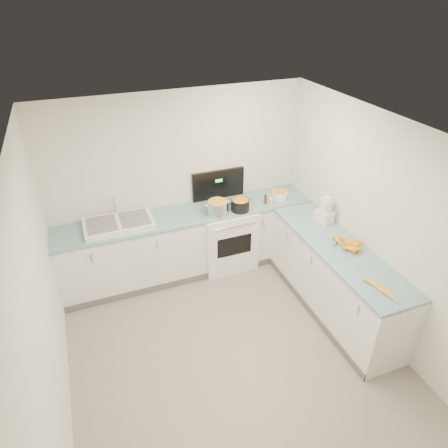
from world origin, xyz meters
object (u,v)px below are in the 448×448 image
object	(u,v)px
black_pot	(240,206)
food_processor	(325,211)
stove	(226,235)
mixing_bowl	(280,195)
spice_jar	(271,202)
sink	(119,224)
steel_pot	(218,208)
extract_bottle	(265,200)

from	to	relation	value
black_pot	food_processor	bearing A→B (deg)	-36.16
stove	mixing_bowl	world-z (taller)	stove
stove	spice_jar	distance (m)	0.81
sink	steel_pot	xyz separation A→B (m)	(1.28, -0.16, 0.05)
stove	spice_jar	world-z (taller)	stove
sink	food_processor	bearing A→B (deg)	-18.46
steel_pot	spice_jar	bearing A→B (deg)	-2.52
steel_pot	food_processor	distance (m)	1.39
sink	mixing_bowl	bearing A→B (deg)	-1.69
sink	extract_bottle	xyz separation A→B (m)	(2.00, -0.13, 0.02)
food_processor	extract_bottle	bearing A→B (deg)	125.36
stove	food_processor	bearing A→B (deg)	-38.01
food_processor	mixing_bowl	bearing A→B (deg)	107.32
extract_bottle	food_processor	xyz separation A→B (m)	(0.50, -0.70, 0.09)
black_pot	food_processor	xyz separation A→B (m)	(0.90, -0.66, 0.08)
sink	spice_jar	distance (m)	2.06
food_processor	spice_jar	bearing A→B (deg)	124.62
stove	black_pot	world-z (taller)	stove
extract_bottle	spice_jar	bearing A→B (deg)	-47.84
extract_bottle	mixing_bowl	bearing A→B (deg)	14.28
stove	extract_bottle	bearing A→B (deg)	-12.00
extract_bottle	food_processor	size ratio (longest dim) A/B	0.34
spice_jar	food_processor	size ratio (longest dim) A/B	0.27
steel_pot	black_pot	world-z (taller)	steel_pot
sink	black_pot	world-z (taller)	sink
sink	stove	bearing A→B (deg)	-0.62
sink	extract_bottle	bearing A→B (deg)	-3.79
black_pot	extract_bottle	world-z (taller)	black_pot
sink	black_pot	size ratio (longest dim) A/B	3.50
stove	sink	size ratio (longest dim) A/B	1.58
black_pot	spice_jar	xyz separation A→B (m)	(0.46, -0.02, -0.02)
extract_bottle	spice_jar	xyz separation A→B (m)	(0.06, -0.06, -0.01)
stove	mixing_bowl	bearing A→B (deg)	-3.60
steel_pot	food_processor	xyz separation A→B (m)	(1.21, -0.67, 0.07)
stove	black_pot	distance (m)	0.58
mixing_bowl	food_processor	world-z (taller)	food_processor
stove	spice_jar	bearing A→B (deg)	-16.49
black_pot	food_processor	world-z (taller)	food_processor
black_pot	spice_jar	bearing A→B (deg)	-2.23
sink	steel_pot	size ratio (longest dim) A/B	3.03
spice_jar	extract_bottle	bearing A→B (deg)	132.16
black_pot	steel_pot	bearing A→B (deg)	177.07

